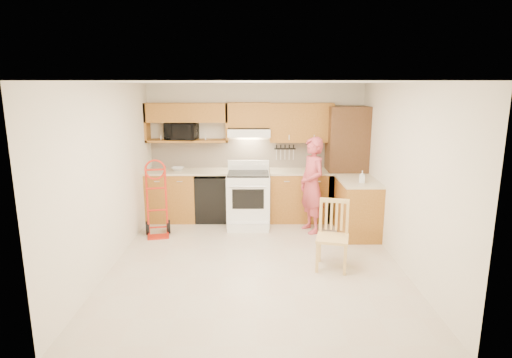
{
  "coord_description": "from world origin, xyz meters",
  "views": [
    {
      "loc": [
        -0.02,
        -5.62,
        2.46
      ],
      "look_at": [
        0.0,
        0.5,
        1.1
      ],
      "focal_mm": 29.56,
      "sensor_mm": 36.0,
      "label": 1
    }
  ],
  "objects_px": {
    "dining_chair": "(333,236)",
    "hand_truck": "(157,202)",
    "microwave": "(182,131)",
    "person": "(312,185)",
    "range": "(248,195)"
  },
  "relations": [
    {
      "from": "hand_truck",
      "to": "range",
      "type": "bearing_deg",
      "value": 8.84
    },
    {
      "from": "microwave",
      "to": "hand_truck",
      "type": "relative_size",
      "value": 0.48
    },
    {
      "from": "microwave",
      "to": "person",
      "type": "distance_m",
      "value": 2.57
    },
    {
      "from": "range",
      "to": "hand_truck",
      "type": "height_order",
      "value": "hand_truck"
    },
    {
      "from": "microwave",
      "to": "person",
      "type": "bearing_deg",
      "value": -11.3
    },
    {
      "from": "range",
      "to": "dining_chair",
      "type": "distance_m",
      "value": 2.2
    },
    {
      "from": "person",
      "to": "dining_chair",
      "type": "xyz_separation_m",
      "value": [
        0.09,
        -1.51,
        -0.35
      ]
    },
    {
      "from": "microwave",
      "to": "dining_chair",
      "type": "bearing_deg",
      "value": -36.24
    },
    {
      "from": "microwave",
      "to": "hand_truck",
      "type": "height_order",
      "value": "microwave"
    },
    {
      "from": "range",
      "to": "microwave",
      "type": "bearing_deg",
      "value": 160.3
    },
    {
      "from": "person",
      "to": "microwave",
      "type": "bearing_deg",
      "value": -129.12
    },
    {
      "from": "dining_chair",
      "to": "hand_truck",
      "type": "bearing_deg",
      "value": 167.82
    },
    {
      "from": "hand_truck",
      "to": "microwave",
      "type": "bearing_deg",
      "value": 62.52
    },
    {
      "from": "person",
      "to": "range",
      "type": "bearing_deg",
      "value": -128.25
    },
    {
      "from": "person",
      "to": "hand_truck",
      "type": "bearing_deg",
      "value": -105.31
    }
  ]
}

